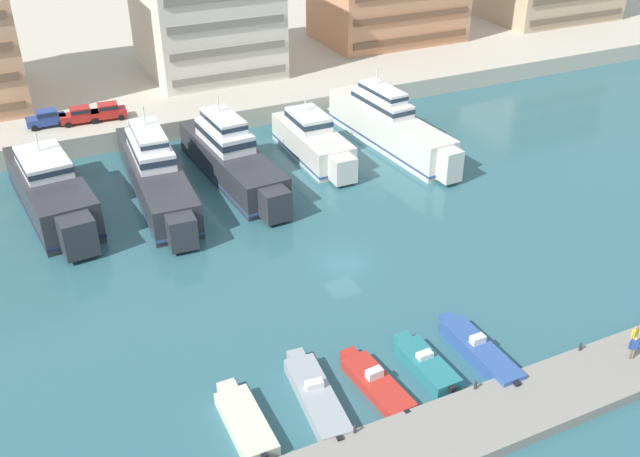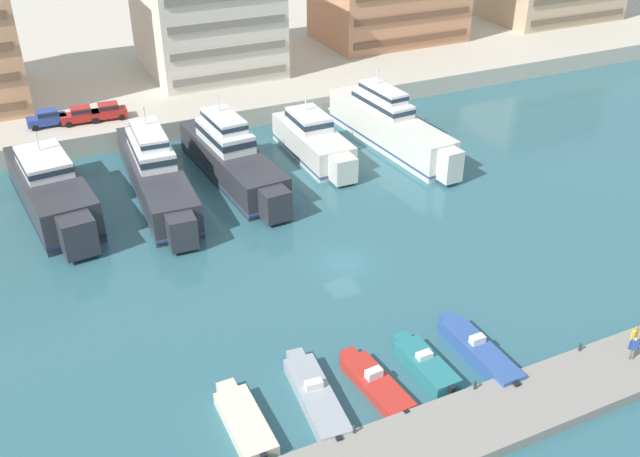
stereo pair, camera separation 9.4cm
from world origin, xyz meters
The scene contains 22 objects.
ground_plane centered at (0.00, 0.00, 0.00)m, with size 400.00×400.00×0.00m, color #336670.
quay_promenade centered at (0.00, 64.91, 1.13)m, with size 180.00×70.00×2.26m, color beige.
pier_dock centered at (0.00, -19.40, 0.39)m, with size 120.00×4.86×0.77m, color gray.
yacht_charcoal_far_left centered at (-19.94, 18.86, 2.16)m, with size 6.55×19.35×6.95m.
yacht_charcoal_left centered at (-10.59, 18.38, 2.23)m, with size 5.29×22.66×7.87m.
yacht_charcoal_mid_left centered at (-3.02, 18.47, 2.28)m, with size 5.53×20.85×8.04m.
yacht_ivory_center_left centered at (6.42, 19.63, 1.83)m, with size 4.24×15.22×6.35m.
yacht_ivory_center centered at (15.06, 18.73, 2.35)m, with size 5.09×22.10×8.03m.
motorboat_cream_far_left centered at (-13.42, -13.37, 0.43)m, with size 2.16×6.87×0.88m.
motorboat_grey_left centered at (-8.69, -13.30, 0.48)m, with size 2.67×8.47×1.40m.
motorboat_red_mid_left centered at (-4.70, -13.80, 0.39)m, with size 2.44×7.02×1.32m.
motorboat_teal_center_left centered at (-0.92, -13.69, 0.48)m, with size 2.08×6.24×1.30m.
motorboat_blue_center centered at (2.96, -14.26, 0.57)m, with size 1.88×8.06×1.62m.
car_blue_far_left centered at (-18.28, 34.56, 3.24)m, with size 4.12×1.96×1.80m.
car_red_left centered at (-14.89, 33.97, 3.24)m, with size 4.16×2.05×1.80m.
car_red_mid_left centered at (-11.95, 33.81, 3.24)m, with size 4.21×2.14×1.80m.
apartment_block_mid_left centered at (3.67, 46.44, 10.30)m, with size 16.05×17.77×17.96m.
pedestrian_near_edge centered at (12.28, -18.45, 1.82)m, with size 0.67×0.32×1.76m.
pedestrian_mid_deck centered at (11.34, -19.30, 1.82)m, with size 0.61×0.44×1.77m.
bollard_west_mid centered at (-8.05, -17.22, 1.10)m, with size 0.20×0.20×0.61m.
bollard_east_mid centered at (0.44, -17.22, 1.10)m, with size 0.20×0.20×0.61m.
bollard_east centered at (8.92, -17.22, 1.10)m, with size 0.20×0.20×0.61m.
Camera 2 is at (-22.41, -43.01, 31.99)m, focal length 40.00 mm.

